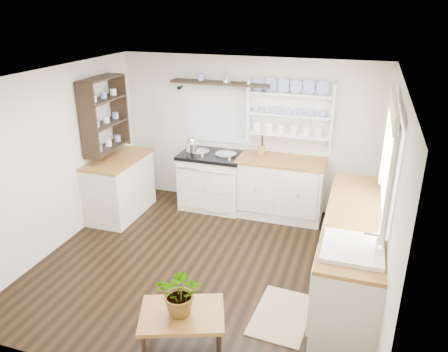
{
  "coord_description": "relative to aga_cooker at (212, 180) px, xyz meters",
  "views": [
    {
      "loc": [
        1.65,
        -4.32,
        3.04
      ],
      "look_at": [
        0.16,
        0.25,
        1.1
      ],
      "focal_mm": 35.0,
      "sensor_mm": 36.0,
      "label": 1
    }
  ],
  "objects": [
    {
      "name": "plate_rack",
      "position": [
        1.11,
        0.29,
        1.11
      ],
      "size": [
        1.2,
        0.22,
        0.9
      ],
      "color": "white",
      "rests_on": "wall_back"
    },
    {
      "name": "belfast_sink",
      "position": [
        2.16,
        -2.22,
        0.35
      ],
      "size": [
        0.55,
        0.6,
        0.45
      ],
      "color": "white",
      "rests_on": "right_cabinets"
    },
    {
      "name": "aga_cooker",
      "position": [
        0.0,
        0.0,
        0.0
      ],
      "size": [
        0.98,
        0.68,
        0.91
      ],
      "color": "silver",
      "rests_on": "floor"
    },
    {
      "name": "ceiling",
      "position": [
        0.46,
        -1.57,
        1.85
      ],
      "size": [
        4.0,
        3.8,
        0.01
      ],
      "primitive_type": "cube",
      "color": "white",
      "rests_on": "wall_back"
    },
    {
      "name": "wall_right",
      "position": [
        2.46,
        -1.57,
        0.7
      ],
      "size": [
        0.02,
        3.8,
        2.3
      ],
      "primitive_type": "cube",
      "color": "beige",
      "rests_on": "ground"
    },
    {
      "name": "back_cabinets",
      "position": [
        1.06,
        0.03,
        0.01
      ],
      "size": [
        1.27,
        0.63,
        0.9
      ],
      "color": "beige",
      "rests_on": "floor"
    },
    {
      "name": "window",
      "position": [
        2.41,
        -1.42,
        1.12
      ],
      "size": [
        0.08,
        1.55,
        1.22
      ],
      "color": "white",
      "rests_on": "wall_right"
    },
    {
      "name": "high_shelf",
      "position": [
        0.06,
        0.21,
        1.46
      ],
      "size": [
        1.5,
        0.29,
        0.16
      ],
      "color": "black",
      "rests_on": "wall_back"
    },
    {
      "name": "right_cabinets",
      "position": [
        2.16,
        -1.47,
        0.01
      ],
      "size": [
        0.62,
        2.43,
        0.9
      ],
      "color": "beige",
      "rests_on": "floor"
    },
    {
      "name": "left_cabinets",
      "position": [
        -1.24,
        -0.67,
        0.01
      ],
      "size": [
        0.62,
        1.13,
        0.9
      ],
      "color": "beige",
      "rests_on": "floor"
    },
    {
      "name": "utensil_crock",
      "position": [
        0.73,
        0.11,
        0.53
      ],
      "size": [
        0.12,
        0.12,
        0.14
      ],
      "primitive_type": "cylinder",
      "color": "#986738",
      "rests_on": "back_cabinets"
    },
    {
      "name": "floor",
      "position": [
        0.46,
        -1.57,
        -0.45
      ],
      "size": [
        4.0,
        3.8,
        0.01
      ],
      "primitive_type": "cube",
      "color": "black",
      "rests_on": "ground"
    },
    {
      "name": "potted_plant",
      "position": [
        0.76,
        -2.97,
        0.19
      ],
      "size": [
        0.45,
        0.4,
        0.46
      ],
      "primitive_type": "imported",
      "rotation": [
        0.0,
        0.0,
        0.11
      ],
      "color": "#3F7233",
      "rests_on": "center_table"
    },
    {
      "name": "center_table",
      "position": [
        0.76,
        -2.97,
        -0.08
      ],
      "size": [
        0.9,
        0.77,
        0.41
      ],
      "rotation": [
        0.0,
        0.0,
        0.35
      ],
      "color": "brown",
      "rests_on": "floor"
    },
    {
      "name": "kettle",
      "position": [
        -0.28,
        -0.12,
        0.59
      ],
      "size": [
        0.18,
        0.18,
        0.22
      ],
      "primitive_type": null,
      "color": "silver",
      "rests_on": "aga_cooker"
    },
    {
      "name": "left_shelving",
      "position": [
        -1.38,
        -0.67,
        1.1
      ],
      "size": [
        0.28,
        0.8,
        1.05
      ],
      "primitive_type": "cube",
      "color": "black",
      "rests_on": "wall_left"
    },
    {
      "name": "wall_left",
      "position": [
        -1.54,
        -1.57,
        0.7
      ],
      "size": [
        0.02,
        3.8,
        2.3
      ],
      "primitive_type": "cube",
      "color": "beige",
      "rests_on": "ground"
    },
    {
      "name": "floor_rug",
      "position": [
        1.55,
        -2.23,
        -0.44
      ],
      "size": [
        0.61,
        0.88,
        0.02
      ],
      "primitive_type": "cube",
      "rotation": [
        0.0,
        0.0,
        -0.07
      ],
      "color": "#9C825B",
      "rests_on": "floor"
    },
    {
      "name": "wall_back",
      "position": [
        0.46,
        0.33,
        0.7
      ],
      "size": [
        4.0,
        0.02,
        2.3
      ],
      "primitive_type": "cube",
      "color": "beige",
      "rests_on": "ground"
    }
  ]
}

